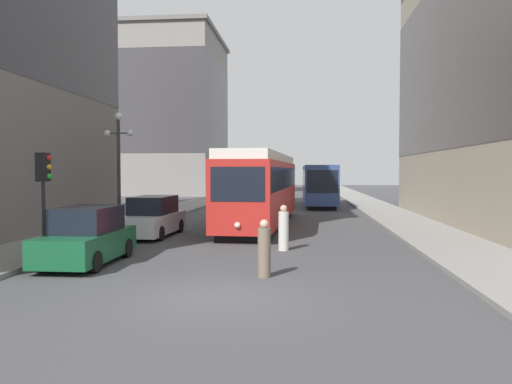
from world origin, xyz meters
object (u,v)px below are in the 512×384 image
transit_bus (319,183)px  pedestrian_crossing_near (284,229)px  pedestrian_crossing_far (264,250)px  streetcar (262,187)px  parked_car_left_mid (153,218)px  parked_car_left_near (87,238)px  lamp_post_left_near (119,153)px  traffic_light_near_left (44,177)px

transit_bus → pedestrian_crossing_near: (-1.97, -24.38, -1.16)m
pedestrian_crossing_far → pedestrian_crossing_near: bearing=70.9°
streetcar → pedestrian_crossing_near: bearing=-77.0°
transit_bus → parked_car_left_mid: size_ratio=2.29×
streetcar → transit_bus: 16.24m
parked_car_left_near → lamp_post_left_near: size_ratio=0.77×
streetcar → pedestrian_crossing_near: 8.77m
traffic_light_near_left → lamp_post_left_near: size_ratio=0.61×
streetcar → pedestrian_crossing_far: size_ratio=9.23×
pedestrian_crossing_far → lamp_post_left_near: size_ratio=0.29×
parked_car_left_near → traffic_light_near_left: size_ratio=1.25×
transit_bus → parked_car_left_near: (-8.09, -27.70, -1.10)m
traffic_light_near_left → pedestrian_crossing_far: bearing=-14.7°
streetcar → parked_car_left_mid: size_ratio=3.02×
streetcar → parked_car_left_near: streetcar is taller
pedestrian_crossing_far → parked_car_left_mid: bearing=109.5°
transit_bus → traffic_light_near_left: (-9.78, -27.20, 0.82)m
pedestrian_crossing_near → lamp_post_left_near: bearing=-51.8°
pedestrian_crossing_near → pedestrian_crossing_far: size_ratio=1.05×
parked_car_left_near → lamp_post_left_near: (-1.90, 7.76, 2.97)m
transit_bus → parked_car_left_near: bearing=-107.4°
parked_car_left_near → pedestrian_crossing_far: 5.97m
parked_car_left_near → pedestrian_crossing_near: 6.96m
pedestrian_crossing_near → pedestrian_crossing_far: (-0.33, -4.78, -0.04)m
pedestrian_crossing_far → lamp_post_left_near: lamp_post_left_near is taller
parked_car_left_mid → traffic_light_near_left: (-1.68, -6.44, 1.93)m
parked_car_left_near → pedestrian_crossing_far: parked_car_left_near is taller
traffic_light_near_left → streetcar: bearing=61.1°
transit_bus → lamp_post_left_near: (-9.99, -19.94, 1.87)m
parked_car_left_mid → lamp_post_left_near: lamp_post_left_near is taller
pedestrian_crossing_near → traffic_light_near_left: size_ratio=0.50×
transit_bus → pedestrian_crossing_near: size_ratio=6.65×
pedestrian_crossing_far → traffic_light_near_left: 7.98m
parked_car_left_near → pedestrian_crossing_far: (5.79, -1.46, -0.09)m
parked_car_left_near → pedestrian_crossing_near: (6.12, 3.32, -0.05)m
traffic_light_near_left → lamp_post_left_near: (-0.22, 7.26, 1.04)m
pedestrian_crossing_near → lamp_post_left_near: 9.65m
streetcar → transit_bus: (3.52, 15.85, -0.15)m
pedestrian_crossing_near → transit_bus: bearing=-117.5°
transit_bus → pedestrian_crossing_far: 29.28m
pedestrian_crossing_near → lamp_post_left_near: (-8.02, 4.44, 3.02)m
transit_bus → lamp_post_left_near: lamp_post_left_near is taller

